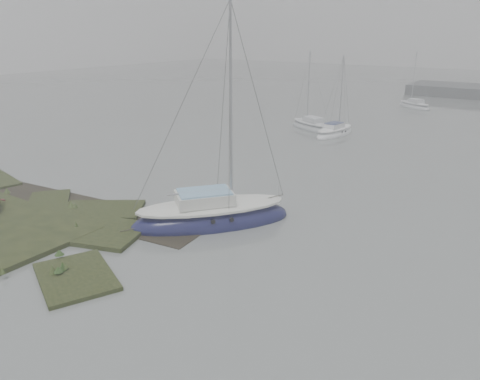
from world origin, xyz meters
The scene contains 5 objects.
ground centered at (0.00, 30.00, 0.00)m, with size 160.00×160.00×0.00m, color slate.
sailboat_main centered at (1.49, 6.48, 0.33)m, with size 6.78×7.47×10.76m.
sailboat_white centered at (-1.53, 27.99, 0.22)m, with size 2.35×5.31×7.25m.
sailboat_far_a centered at (-4.35, 29.20, 0.23)m, with size 5.54×3.94×7.50m.
sailboat_far_c centered at (0.19, 47.17, 0.21)m, with size 4.88×4.10×6.85m.
Camera 1 is at (14.17, -9.75, 8.79)m, focal length 35.00 mm.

